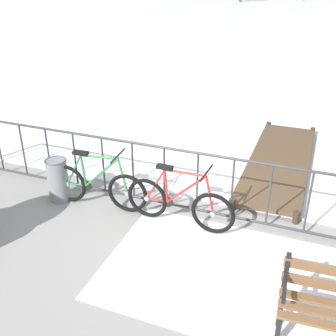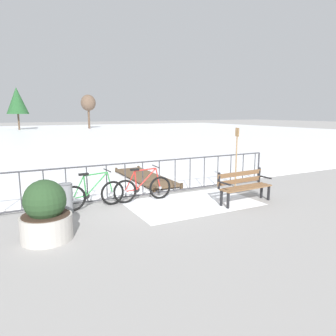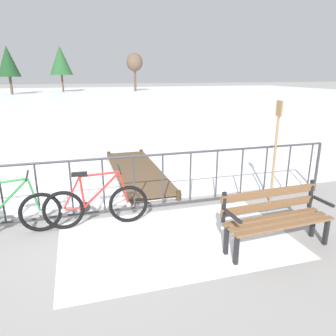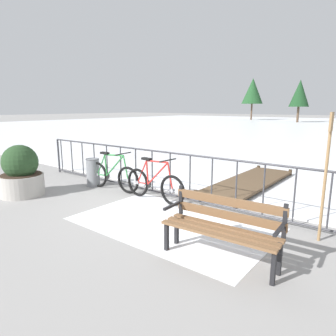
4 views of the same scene
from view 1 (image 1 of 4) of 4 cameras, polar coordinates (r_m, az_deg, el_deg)
The scene contains 8 objects.
ground_plane at distance 6.47m, azimuth 3.96°, elevation -6.38°, with size 160.00×160.00×0.00m, color gray.
frozen_pond at distance 33.80m, azimuth 19.69°, elevation 19.55°, with size 80.00×56.00×0.03m, color white.
snow_patch at distance 5.36m, azimuth 10.15°, elevation -14.93°, with size 3.49×2.13×0.01m, color white.
railing_fence at distance 6.18m, azimuth 4.13°, elevation -2.04°, with size 9.06×0.06×1.07m.
bicycle_near_railing at distance 6.02m, azimuth 1.53°, elevation -4.97°, with size 1.71×0.52×0.97m.
bicycle_second at distance 6.55m, azimuth -9.99°, elevation -2.53°, with size 1.71×0.52×0.97m.
trash_bin at distance 6.87m, azimuth -15.19°, elevation -1.58°, with size 0.35×0.35×0.73m.
wooden_dock at distance 8.12m, azimuth 15.37°, elevation 0.95°, with size 1.10×3.81×0.20m.
Camera 1 is at (1.54, -5.18, 3.55)m, focal length 43.41 mm.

